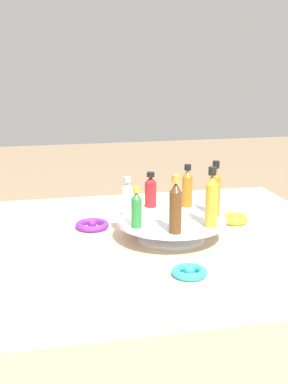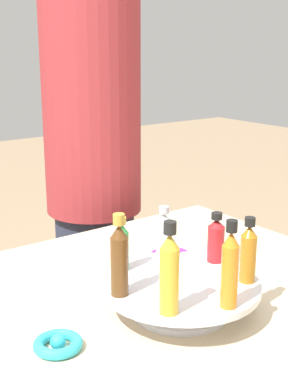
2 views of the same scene
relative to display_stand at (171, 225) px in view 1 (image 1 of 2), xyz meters
The scene contains 12 objects.
party_table 0.42m from the display_stand, ahead, with size 0.95×0.95×0.77m.
display_stand is the anchor object (origin of this frame).
bottle_orange 0.15m from the display_stand, behind, with size 0.03×0.03×0.15m.
bottle_amber 0.14m from the display_stand, 126.62° to the right, with size 0.03×0.03×0.12m.
bottle_red 0.14m from the display_stand, 75.20° to the right, with size 0.03×0.03×0.10m.
bottle_clear 0.14m from the display_stand, 23.77° to the right, with size 0.03×0.03×0.10m.
bottle_green 0.14m from the display_stand, 27.66° to the left, with size 0.03×0.03×0.10m.
bottle_brown 0.15m from the display_stand, 79.09° to the left, with size 0.03×0.03×0.14m.
bottle_gold 0.15m from the display_stand, 130.52° to the left, with size 0.03×0.03×0.15m.
ribbon_bow_gold 0.24m from the display_stand, 155.25° to the right, with size 0.08×0.08×0.03m.
ribbon_bow_purple 0.24m from the display_stand, 35.25° to the right, with size 0.09×0.09×0.03m.
ribbon_bow_teal 0.24m from the display_stand, 84.75° to the left, with size 0.08×0.08×0.03m.
Camera 1 is at (0.35, 1.30, 1.26)m, focal length 50.00 mm.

